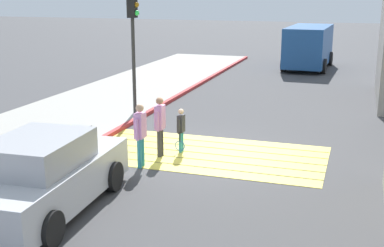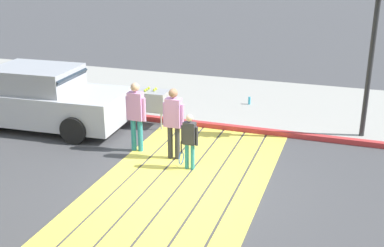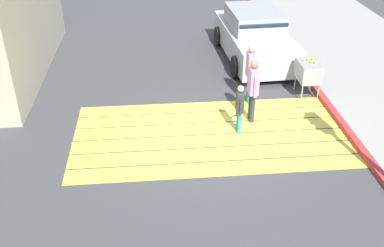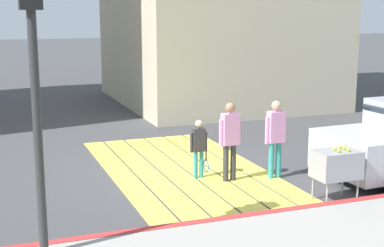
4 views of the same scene
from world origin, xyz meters
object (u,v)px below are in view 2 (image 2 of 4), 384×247
object	(u,v)px
water_bottle	(249,101)
pedestrian_adult_lead	(136,112)
traffic_light_corner	(377,13)
tennis_ball_cart	(153,100)
pedestrian_adult_trailing	(173,119)
pedestrian_child_with_racket	(189,139)
car_parked_near_curb	(42,99)

from	to	relation	value
water_bottle	pedestrian_adult_lead	size ratio (longest dim) A/B	0.14
traffic_light_corner	tennis_ball_cart	bearing A→B (deg)	-82.54
traffic_light_corner	pedestrian_adult_trailing	world-z (taller)	traffic_light_corner
traffic_light_corner	pedestrian_child_with_racket	distance (m)	5.06
car_parked_near_curb	traffic_light_corner	distance (m)	8.37
water_bottle	pedestrian_adult_trailing	size ratio (longest dim) A/B	0.14
water_bottle	pedestrian_child_with_racket	size ratio (longest dim) A/B	0.18
traffic_light_corner	pedestrian_adult_trailing	bearing A→B (deg)	-57.59
pedestrian_adult_trailing	tennis_ball_cart	bearing A→B (deg)	-144.99
pedestrian_adult_trailing	water_bottle	bearing A→B (deg)	169.05
traffic_light_corner	pedestrian_child_with_racket	bearing A→B (deg)	-49.74
tennis_ball_cart	car_parked_near_curb	bearing A→B (deg)	-71.59
tennis_ball_cart	pedestrian_adult_trailing	xyz separation A→B (m)	(1.81, 1.27, 0.24)
car_parked_near_curb	pedestrian_child_with_racket	distance (m)	4.66
pedestrian_child_with_racket	car_parked_near_curb	bearing A→B (deg)	-106.39
car_parked_near_curb	pedestrian_adult_trailing	world-z (taller)	pedestrian_adult_trailing
traffic_light_corner	pedestrian_adult_trailing	size ratio (longest dim) A/B	2.64
tennis_ball_cart	traffic_light_corner	bearing A→B (deg)	97.46
pedestrian_adult_lead	pedestrian_adult_trailing	size ratio (longest dim) A/B	1.01
traffic_light_corner	tennis_ball_cart	distance (m)	5.73
pedestrian_child_with_racket	tennis_ball_cart	bearing A→B (deg)	-141.47
traffic_light_corner	pedestrian_adult_lead	xyz separation A→B (m)	(2.34, -4.87, -2.10)
car_parked_near_curb	water_bottle	distance (m)	5.76
pedestrian_adult_trailing	traffic_light_corner	bearing A→B (deg)	122.41
car_parked_near_curb	water_bottle	xyz separation A→B (m)	(-3.19, 4.77, -0.50)
water_bottle	pedestrian_adult_lead	xyz separation A→B (m)	(3.95, -1.75, 0.71)
water_bottle	pedestrian_adult_lead	bearing A→B (deg)	-23.84
tennis_ball_cart	pedestrian_child_with_racket	distance (m)	2.84
water_bottle	car_parked_near_curb	bearing A→B (deg)	-56.22
water_bottle	pedestrian_adult_lead	world-z (taller)	pedestrian_adult_lead
traffic_light_corner	pedestrian_adult_lead	distance (m)	5.80
pedestrian_adult_lead	pedestrian_child_with_racket	xyz separation A→B (m)	(0.55, 1.45, -0.26)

